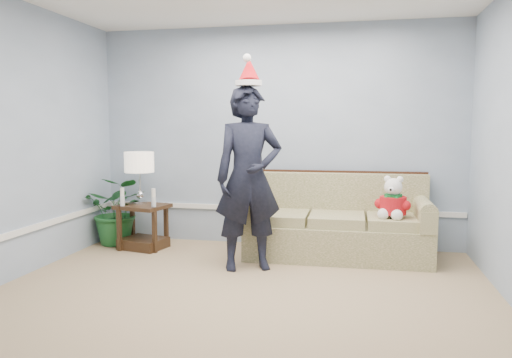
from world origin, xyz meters
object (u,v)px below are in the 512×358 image
object	(u,v)px
side_table	(143,231)
man	(249,178)
houseplant	(118,210)
sofa	(337,227)
table_lamp	(139,164)
teddy_bear	(393,203)

from	to	relation	value
side_table	man	xyz separation A→B (m)	(1.44, -0.58, 0.74)
side_table	houseplant	bearing A→B (deg)	160.11
sofa	table_lamp	size ratio (longest dim) A/B	3.22
houseplant	man	bearing A→B (deg)	-21.53
table_lamp	man	size ratio (longest dim) A/B	0.33
sofa	side_table	xyz separation A→B (m)	(-2.32, -0.13, -0.13)
sofa	table_lamp	world-z (taller)	table_lamp
sofa	teddy_bear	bearing A→B (deg)	-19.98
houseplant	teddy_bear	world-z (taller)	teddy_bear
side_table	table_lamp	world-z (taller)	table_lamp
table_lamp	houseplant	xyz separation A→B (m)	(-0.34, 0.09, -0.59)
sofa	teddy_bear	distance (m)	0.71
sofa	houseplant	size ratio (longest dim) A/B	2.37
man	teddy_bear	world-z (taller)	man
side_table	table_lamp	bearing A→B (deg)	135.23
side_table	table_lamp	xyz separation A→B (m)	(-0.06, 0.06, 0.81)
table_lamp	side_table	bearing A→B (deg)	-44.77
table_lamp	teddy_bear	size ratio (longest dim) A/B	1.37
sofa	man	xyz separation A→B (m)	(-0.88, -0.71, 0.61)
teddy_bear	sofa	bearing A→B (deg)	177.35
man	side_table	bearing A→B (deg)	135.29
table_lamp	sofa	bearing A→B (deg)	1.71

